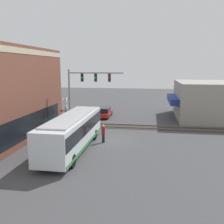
# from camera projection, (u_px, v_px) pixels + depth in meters

# --- Properties ---
(ground_plane) EXTENTS (120.00, 120.00, 0.00)m
(ground_plane) POSITION_uv_depth(u_px,v_px,m) (111.00, 140.00, 24.69)
(ground_plane) COLOR #424244
(shop_building) EXTENTS (11.20, 10.04, 5.13)m
(shop_building) POSITION_uv_depth(u_px,v_px,m) (209.00, 100.00, 34.93)
(shop_building) COLOR gray
(shop_building) RESTS_ON ground
(city_bus) EXTENTS (11.27, 2.59, 3.08)m
(city_bus) POSITION_uv_depth(u_px,v_px,m) (73.00, 131.00, 21.68)
(city_bus) COLOR silver
(city_bus) RESTS_ON ground
(traffic_signal_gantry) EXTENTS (0.42, 6.49, 6.91)m
(traffic_signal_gantry) POSITION_uv_depth(u_px,v_px,m) (85.00, 85.00, 28.84)
(traffic_signal_gantry) COLOR gray
(traffic_signal_gantry) RESTS_ON ground
(crossing_signal) EXTENTS (1.41, 1.18, 3.81)m
(crossing_signal) POSITION_uv_depth(u_px,v_px,m) (65.00, 111.00, 28.10)
(crossing_signal) COLOR gray
(crossing_signal) RESTS_ON ground
(rail_track_near) EXTENTS (2.60, 60.00, 0.15)m
(rail_track_near) POSITION_uv_depth(u_px,v_px,m) (118.00, 126.00, 30.51)
(rail_track_near) COLOR #332D28
(rail_track_near) RESTS_ON ground
(parked_car_red) EXTENTS (4.61, 1.82, 1.41)m
(parked_car_red) POSITION_uv_depth(u_px,v_px,m) (104.00, 112.00, 36.12)
(parked_car_red) COLOR #B21E19
(parked_car_red) RESTS_ON ground
(pedestrian_near_bus) EXTENTS (0.34, 0.34, 1.76)m
(pedestrian_near_bus) POSITION_uv_depth(u_px,v_px,m) (103.00, 133.00, 23.91)
(pedestrian_near_bus) COLOR black
(pedestrian_near_bus) RESTS_ON ground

